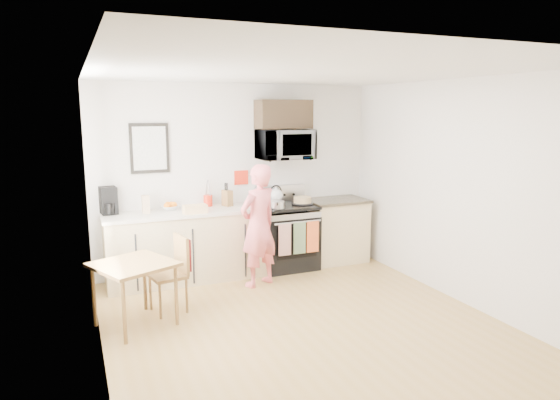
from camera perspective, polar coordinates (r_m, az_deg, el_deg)
name	(u,v)px	position (r m, az deg, el deg)	size (l,w,h in m)	color
floor	(308,329)	(5.35, 3.24, -14.48)	(4.60, 4.60, 0.00)	olive
back_wall	(238,178)	(7.06, -4.88, 2.57)	(4.00, 0.04, 2.60)	silver
front_wall	(487,276)	(3.13, 22.54, -8.02)	(4.00, 0.04, 2.60)	silver
left_wall	(96,224)	(4.46, -20.34, -2.54)	(0.04, 4.60, 2.60)	silver
right_wall	(466,193)	(6.10, 20.51, 0.74)	(0.04, 4.60, 2.60)	silver
ceiling	(311,71)	(4.88, 3.56, 14.48)	(4.00, 4.60, 0.04)	silver
window	(94,181)	(5.21, -20.54, 2.00)	(0.06, 1.40, 1.50)	white
cabinet_left	(188,247)	(6.74, -10.47, -5.31)	(2.10, 0.60, 0.90)	beige
countertop_left	(187,212)	(6.64, -10.60, -1.39)	(2.14, 0.64, 0.04)	beige
cabinet_right	(336,231)	(7.52, 6.38, -3.58)	(0.84, 0.60, 0.90)	beige
countertop_right	(336,201)	(7.42, 6.45, -0.06)	(0.88, 0.64, 0.04)	black
range	(287,238)	(7.15, 0.86, -4.35)	(0.76, 0.70, 1.16)	black
microwave	(285,145)	(7.03, 0.54, 6.34)	(0.76, 0.51, 0.42)	#AAAAAE
upper_cabinet	(283,114)	(7.06, 0.40, 9.77)	(0.76, 0.35, 0.40)	black
wall_art	(149,148)	(6.72, -14.69, 5.74)	(0.50, 0.04, 0.65)	black
wall_trivet	(241,178)	(7.07, -4.46, 2.58)	(0.20, 0.02, 0.20)	red
person	(258,226)	(6.36, -2.48, -2.94)	(0.57, 0.38, 1.58)	#C93744
dining_table	(134,270)	(5.42, -16.37, -7.70)	(0.84, 0.84, 0.69)	brown
chair	(178,262)	(5.76, -11.63, -6.99)	(0.46, 0.43, 0.86)	brown
knife_block	(227,198)	(6.87, -6.04, 0.22)	(0.10, 0.14, 0.22)	brown
utensil_crock	(208,196)	(6.89, -8.25, 0.50)	(0.12, 0.12, 0.36)	red
fruit_bowl	(170,207)	(6.74, -12.49, -0.74)	(0.29, 0.29, 0.11)	white
milk_carton	(146,204)	(6.57, -15.09, -0.48)	(0.09, 0.09, 0.23)	tan
coffee_maker	(108,201)	(6.66, -19.01, -0.14)	(0.22, 0.30, 0.35)	black
bread_bag	(195,209)	(6.45, -9.69, -1.02)	(0.30, 0.14, 0.11)	#E1B476
cake	(302,201)	(7.08, 2.58, -0.06)	(0.30, 0.30, 0.10)	black
kettle	(276,195)	(7.16, -0.48, 0.57)	(0.20, 0.20, 0.26)	white
pot	(277,205)	(6.76, -0.31, -0.52)	(0.20, 0.33, 0.10)	#AAAAAE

